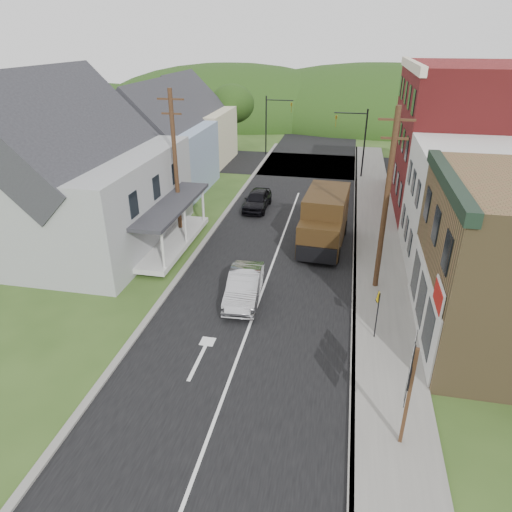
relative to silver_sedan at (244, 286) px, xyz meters
The scene contains 24 objects.
ground 1.50m from the silver_sedan, 56.29° to the right, with size 120.00×120.00×0.00m, color #2D4719.
road 8.96m from the silver_sedan, 85.31° to the left, with size 9.00×90.00×0.02m, color black.
cross_road 25.93m from the silver_sedan, 88.39° to the left, with size 60.00×9.00×0.02m, color black.
sidewalk_right 9.59m from the silver_sedan, 46.17° to the left, with size 2.80×55.00×0.15m, color slate.
curb_right 8.72m from the silver_sedan, 52.60° to the left, with size 0.20×55.00×0.15m, color slate.
curb_left 7.97m from the silver_sedan, 119.58° to the left, with size 0.30×55.00×0.12m, color slate.
storefront_white 13.86m from the silver_sedan, 28.04° to the left, with size 8.00×7.00×6.50m, color silver.
storefront_red 20.40m from the silver_sedan, 52.90° to the left, with size 8.00×12.00×10.00m, color maroon.
house_gray 12.79m from the silver_sedan, 156.48° to the left, with size 10.20×12.24×8.35m.
house_blue 19.17m from the silver_sedan, 122.85° to the left, with size 7.14×8.16×7.28m.
house_cream 27.30m from the silver_sedan, 113.39° to the left, with size 7.14×8.16×7.28m.
utility_pole_right 7.83m from the silver_sedan, 20.81° to the left, with size 1.60×0.26×9.00m.
utility_pole_left 9.82m from the silver_sedan, 129.88° to the left, with size 1.60×0.26×9.00m.
traffic_signal_right 23.16m from the silver_sedan, 77.34° to the left, with size 2.87×0.20×6.00m.
traffic_signal_left 29.78m from the silver_sedan, 96.93° to the left, with size 2.87×0.20×6.00m.
tree_left_b 20.03m from the silver_sedan, 146.17° to the left, with size 4.80×4.80×6.94m.
tree_left_c 26.80m from the silver_sedan, 134.02° to the left, with size 5.80×5.80×8.41m.
tree_left_d 32.26m from the silver_sedan, 104.98° to the left, with size 4.80×4.80×6.94m.
forested_ridge 53.92m from the silver_sedan, 89.22° to the left, with size 90.00×30.00×16.00m, color #1C3811.
silver_sedan is the anchor object (origin of this frame).
dark_sedan 12.77m from the silver_sedan, 98.43° to the left, with size 1.67×4.14×1.41m, color black.
delivery_van 7.87m from the silver_sedan, 64.68° to the left, with size 2.78×6.03×3.29m.
route_sign_cluster 10.32m from the silver_sedan, 48.54° to the right, with size 0.50×2.05×3.64m.
warning_sign 6.54m from the silver_sedan, 19.14° to the right, with size 0.25×0.59×2.28m.
Camera 1 is at (3.62, -17.62, 11.80)m, focal length 32.00 mm.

